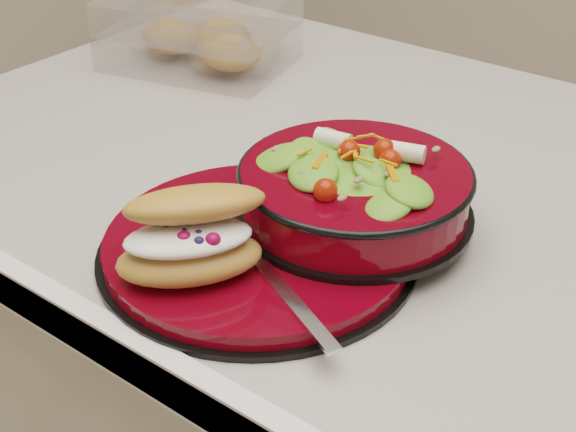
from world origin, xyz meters
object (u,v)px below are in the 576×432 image
Objects in this scene: salad_bowl at (355,183)px; fork at (279,285)px; croissant at (193,236)px; dinner_plate at (258,246)px; pastry_box at (201,33)px.

salad_bowl reaches higher than fork.
salad_bowl is 0.14m from fork.
croissant is at bearing 135.49° from fork.
dinner_plate is at bearing 77.95° from fork.
fork is (0.01, -0.13, -0.03)m from salad_bowl.
croissant is 0.93× the size of fork.
pastry_box is (-0.43, 0.38, 0.02)m from fork.
salad_bowl is at bearing 31.24° from fork.
croissant is at bearing -61.35° from pastry_box.
dinner_plate is 0.11m from salad_bowl.
salad_bowl reaches higher than pastry_box.
dinner_plate is at bearing -119.06° from salad_bowl.
dinner_plate is 1.31× the size of salad_bowl.
croissant is 0.08m from fork.
pastry_box is (-0.42, 0.24, -0.01)m from salad_bowl.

